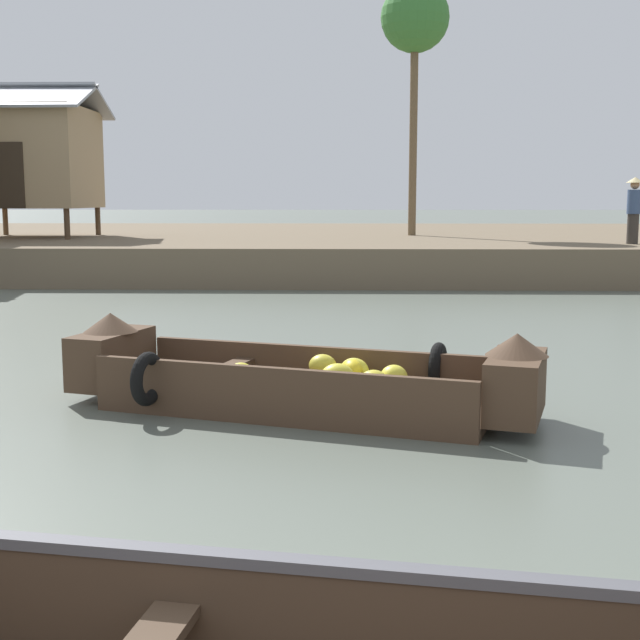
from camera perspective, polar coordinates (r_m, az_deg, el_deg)
name	(u,v)px	position (r m, az deg, el deg)	size (l,w,h in m)	color
ground_plane	(303,342)	(12.27, -1.17, -1.49)	(300.00, 300.00, 0.00)	#596056
riverbank_strip	(326,246)	(29.14, 0.38, 5.05)	(160.00, 20.00, 0.94)	brown
banana_boat	(300,381)	(8.27, -1.34, -4.11)	(4.75, 2.41, 0.88)	#473323
stilt_house_mid_left	(31,156)	(26.57, -18.91, 10.43)	(4.03, 3.90, 4.44)	#4C3826
palm_tree_near	(415,22)	(27.03, 6.43, 19.35)	(2.07, 2.07, 7.55)	brown
vendor_person	(634,207)	(22.67, 20.42, 7.17)	(0.44, 0.44, 1.66)	#332D28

